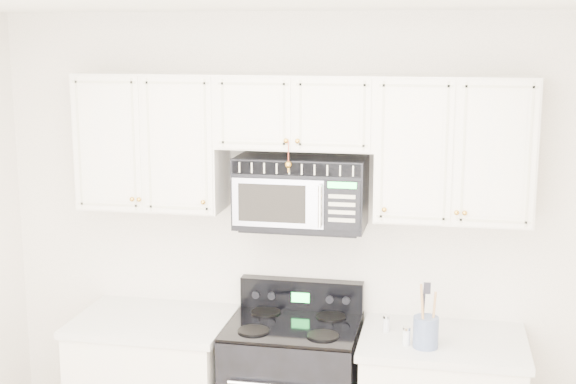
# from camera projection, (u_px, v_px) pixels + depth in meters

# --- Properties ---
(room) EXTENTS (3.51, 3.51, 2.61)m
(room) POSITION_uv_depth(u_px,v_px,m) (218.00, 367.00, 2.87)
(room) COLOR olive
(room) RESTS_ON ground
(upper_cabinets) EXTENTS (2.44, 0.37, 0.75)m
(upper_cabinets) POSITION_uv_depth(u_px,v_px,m) (298.00, 138.00, 4.28)
(upper_cabinets) COLOR silver
(upper_cabinets) RESTS_ON ground
(microwave) EXTENTS (0.70, 0.40, 0.38)m
(microwave) POSITION_uv_depth(u_px,v_px,m) (301.00, 192.00, 4.32)
(microwave) COLOR black
(microwave) RESTS_ON ground
(utensil_crock) EXTENTS (0.13, 0.13, 0.34)m
(utensil_crock) POSITION_uv_depth(u_px,v_px,m) (426.00, 331.00, 4.04)
(utensil_crock) COLOR slate
(utensil_crock) RESTS_ON base_cabinet_right
(shaker_salt) EXTENTS (0.04, 0.04, 0.09)m
(shaker_salt) POSITION_uv_depth(u_px,v_px,m) (386.00, 323.00, 4.26)
(shaker_salt) COLOR silver
(shaker_salt) RESTS_ON base_cabinet_right
(shaker_pepper) EXTENTS (0.04, 0.04, 0.10)m
(shaker_pepper) POSITION_uv_depth(u_px,v_px,m) (406.00, 336.00, 4.07)
(shaker_pepper) COLOR silver
(shaker_pepper) RESTS_ON base_cabinet_right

